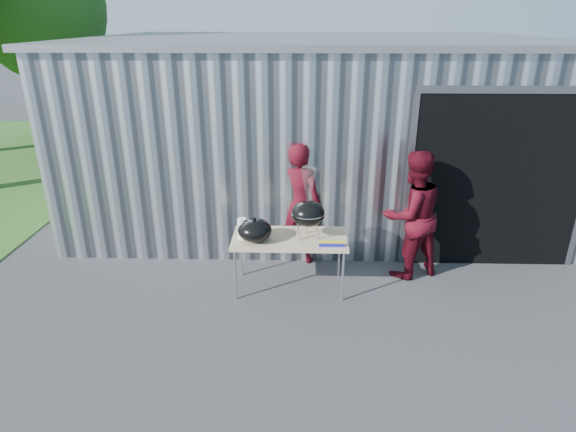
{
  "coord_description": "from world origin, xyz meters",
  "views": [
    {
      "loc": [
        0.53,
        -4.81,
        3.41
      ],
      "look_at": [
        0.38,
        0.92,
        1.05
      ],
      "focal_mm": 30.0,
      "sensor_mm": 36.0,
      "label": 1
    }
  ],
  "objects_px": {
    "person_cook": "(299,203)",
    "folding_table": "(290,240)",
    "person_bystander": "(412,215)",
    "kettle_grill": "(308,208)"
  },
  "relations": [
    {
      "from": "folding_table",
      "to": "kettle_grill",
      "type": "height_order",
      "value": "kettle_grill"
    },
    {
      "from": "kettle_grill",
      "to": "person_cook",
      "type": "bearing_deg",
      "value": 98.05
    },
    {
      "from": "kettle_grill",
      "to": "person_cook",
      "type": "relative_size",
      "value": 0.52
    },
    {
      "from": "folding_table",
      "to": "person_cook",
      "type": "bearing_deg",
      "value": 81.97
    },
    {
      "from": "folding_table",
      "to": "person_bystander",
      "type": "relative_size",
      "value": 0.83
    },
    {
      "from": "person_cook",
      "to": "folding_table",
      "type": "bearing_deg",
      "value": 102.92
    },
    {
      "from": "folding_table",
      "to": "person_cook",
      "type": "distance_m",
      "value": 0.88
    },
    {
      "from": "kettle_grill",
      "to": "person_bystander",
      "type": "bearing_deg",
      "value": 16.64
    },
    {
      "from": "folding_table",
      "to": "person_bystander",
      "type": "height_order",
      "value": "person_bystander"
    },
    {
      "from": "folding_table",
      "to": "person_bystander",
      "type": "xyz_separation_m",
      "value": [
        1.67,
        0.43,
        0.2
      ]
    }
  ]
}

